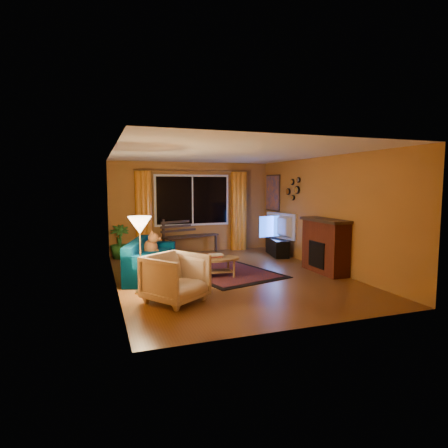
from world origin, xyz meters
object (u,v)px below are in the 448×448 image
object	(u,v)px
tv_console	(277,247)
bench	(190,245)
armchair	(176,276)
sofa	(151,259)
coffee_table	(213,268)
floor_lamp	(140,256)

from	to	relation	value
tv_console	bench	bearing A→B (deg)	165.33
bench	armchair	world-z (taller)	armchair
bench	sofa	distance (m)	2.73
sofa	coffee_table	bearing A→B (deg)	-2.69
armchair	floor_lamp	world-z (taller)	floor_lamp
floor_lamp	tv_console	distance (m)	4.57
bench	floor_lamp	bearing A→B (deg)	-135.23
floor_lamp	armchair	bearing A→B (deg)	-54.67
floor_lamp	coffee_table	distance (m)	1.73
armchair	coffee_table	distance (m)	1.71
tv_console	floor_lamp	bearing A→B (deg)	-136.72
bench	armchair	size ratio (longest dim) A/B	1.88
bench	floor_lamp	size ratio (longest dim) A/B	1.21
armchair	floor_lamp	xyz separation A→B (m)	(-0.47, 0.66, 0.23)
armchair	floor_lamp	size ratio (longest dim) A/B	0.65
coffee_table	bench	bearing A→B (deg)	85.35
sofa	floor_lamp	distance (m)	1.19
sofa	armchair	bearing A→B (deg)	-68.34
sofa	floor_lamp	xyz separation A→B (m)	(-0.34, -1.10, 0.29)
sofa	armchair	size ratio (longest dim) A/B	2.16
floor_lamp	coffee_table	xyz separation A→B (m)	(1.53, 0.67, -0.46)
armchair	coffee_table	world-z (taller)	armchair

